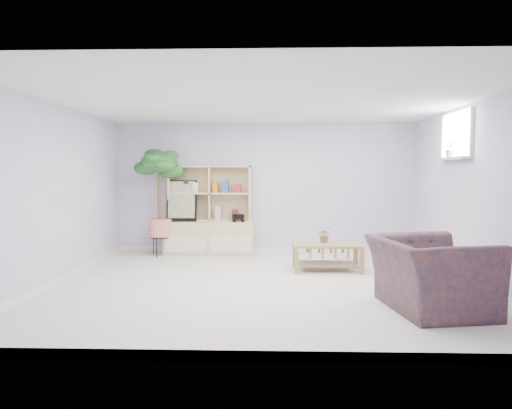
{
  "coord_description": "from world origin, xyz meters",
  "views": [
    {
      "loc": [
        0.1,
        -5.95,
        1.48
      ],
      "look_at": [
        -0.1,
        0.48,
        1.03
      ],
      "focal_mm": 32.0,
      "sensor_mm": 36.0,
      "label": 1
    }
  ],
  "objects_px": {
    "storage_unit": "(209,210)",
    "coffee_table": "(327,257)",
    "floor_tree": "(160,202)",
    "armchair": "(430,269)"
  },
  "relations": [
    {
      "from": "storage_unit",
      "to": "coffee_table",
      "type": "bearing_deg",
      "value": -34.52
    },
    {
      "from": "floor_tree",
      "to": "armchair",
      "type": "distance_m",
      "value": 4.84
    },
    {
      "from": "storage_unit",
      "to": "floor_tree",
      "type": "relative_size",
      "value": 0.84
    },
    {
      "from": "floor_tree",
      "to": "armchair",
      "type": "xyz_separation_m",
      "value": [
        3.67,
        -3.12,
        -0.51
      ]
    },
    {
      "from": "storage_unit",
      "to": "armchair",
      "type": "xyz_separation_m",
      "value": [
        2.81,
        -3.31,
        -0.36
      ]
    },
    {
      "from": "floor_tree",
      "to": "coffee_table",
      "type": "bearing_deg",
      "value": -22.32
    },
    {
      "from": "coffee_table",
      "to": "floor_tree",
      "type": "bearing_deg",
      "value": 157.85
    },
    {
      "from": "coffee_table",
      "to": "armchair",
      "type": "xyz_separation_m",
      "value": [
        0.85,
        -1.96,
        0.24
      ]
    },
    {
      "from": "storage_unit",
      "to": "floor_tree",
      "type": "height_order",
      "value": "floor_tree"
    },
    {
      "from": "storage_unit",
      "to": "armchair",
      "type": "bearing_deg",
      "value": -49.64
    }
  ]
}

